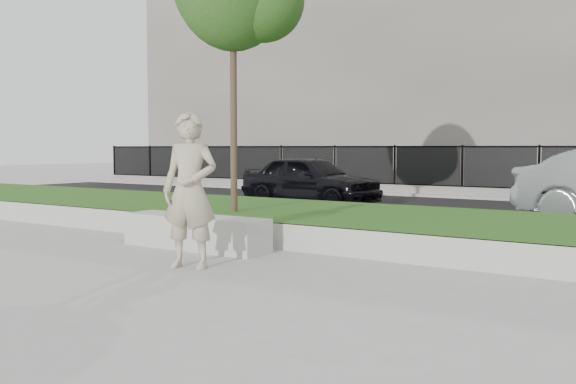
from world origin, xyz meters
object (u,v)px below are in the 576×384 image
Objects in this scene: stone_bench at (195,232)px; book at (192,216)px; car_dark at (310,180)px; man at (190,190)px.

book is at bearing -66.45° from stone_bench.
stone_bench is 7.28m from car_dark.
man is (1.01, -1.21, 0.75)m from stone_bench.
book is at bearing -155.92° from car_dark.
book is 7.39m from car_dark.
car_dark reaches higher than stone_bench.
car_dark is at bearing 93.22° from man.
man is at bearing -40.50° from book.
man is at bearing -50.12° from stone_bench.
book is 0.06× the size of car_dark.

